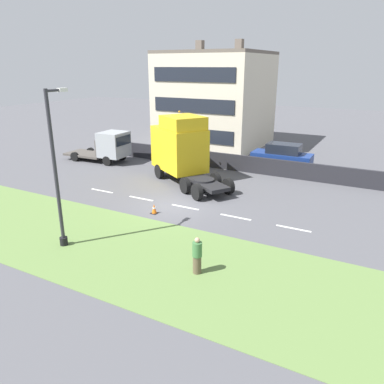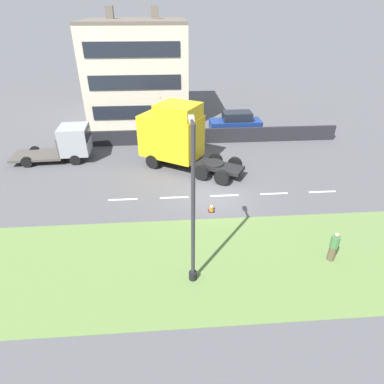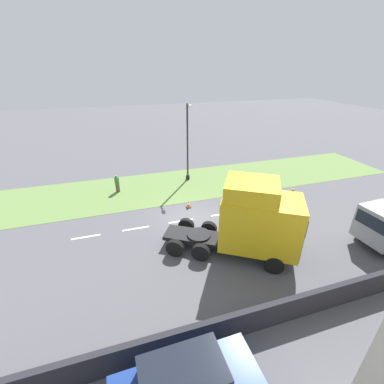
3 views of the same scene
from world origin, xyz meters
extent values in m
plane|color=#515156|center=(0.00, 0.00, 0.00)|extent=(120.00, 120.00, 0.00)
cube|color=#607F42|center=(-6.00, 0.00, 0.01)|extent=(7.00, 44.00, 0.01)
cube|color=white|center=(0.00, -7.10, 0.00)|extent=(0.16, 1.80, 0.00)
cube|color=white|center=(0.00, -3.90, 0.00)|extent=(0.16, 1.80, 0.00)
cube|color=white|center=(0.00, -0.70, 0.00)|extent=(0.16, 1.80, 0.00)
cube|color=white|center=(0.00, 2.50, 0.00)|extent=(0.16, 1.80, 0.00)
cube|color=white|center=(0.00, 5.70, 0.00)|extent=(0.16, 1.80, 0.00)
cube|color=#232328|center=(9.00, 0.00, 0.64)|extent=(0.25, 24.00, 1.28)
cube|color=black|center=(3.94, 1.07, 0.67)|extent=(5.20, 7.20, 0.24)
cube|color=gold|center=(4.84, 2.52, 2.28)|extent=(4.38, 4.90, 2.98)
cube|color=black|center=(5.96, 4.32, 1.62)|extent=(1.88, 1.20, 1.67)
cube|color=black|center=(5.96, 4.32, 2.93)|extent=(1.99, 1.27, 0.95)
cube|color=gold|center=(4.51, 1.99, 4.21)|extent=(3.50, 3.59, 0.90)
sphere|color=orange|center=(6.10, 3.21, 4.73)|extent=(0.14, 0.14, 0.14)
cylinder|color=black|center=(3.04, -0.39, 0.85)|extent=(1.94, 1.94, 0.12)
cylinder|color=black|center=(4.34, 3.95, 0.52)|extent=(0.82, 1.05, 1.04)
cylinder|color=black|center=(6.35, 2.70, 0.52)|extent=(0.82, 1.05, 1.04)
cylinder|color=black|center=(2.24, 0.56, 0.52)|extent=(0.82, 1.05, 1.04)
cylinder|color=black|center=(4.25, -0.69, 0.52)|extent=(0.82, 1.05, 1.04)
cylinder|color=black|center=(1.44, -0.73, 0.52)|extent=(0.82, 1.05, 1.04)
cylinder|color=black|center=(3.45, -1.98, 0.52)|extent=(0.82, 1.05, 1.04)
cube|color=#999EA3|center=(6.35, 9.82, 1.62)|extent=(2.31, 2.13, 2.07)
cube|color=black|center=(6.40, 8.78, 2.03)|extent=(1.96, 0.13, 0.75)
cylinder|color=black|center=(5.32, 9.78, 0.40)|extent=(0.27, 0.81, 0.80)
cube|color=black|center=(10.78, -3.51, 1.78)|extent=(1.60, 2.57, 0.75)
cylinder|color=black|center=(9.89, -1.91, 0.32)|extent=(0.21, 0.64, 0.64)
cylinder|color=black|center=(-6.98, 1.86, 0.20)|extent=(0.36, 0.36, 0.40)
cylinder|color=#2D2D33|center=(-6.98, 1.86, 3.54)|extent=(0.16, 0.16, 7.07)
cylinder|color=#2D2D33|center=(-6.53, 1.86, 6.97)|extent=(0.90, 0.11, 0.11)
cube|color=silver|center=(-6.08, 1.86, 6.97)|extent=(0.44, 0.20, 0.16)
cylinder|color=brown|center=(-6.22, -4.76, 0.38)|extent=(0.34, 0.34, 0.76)
cylinder|color=#3F723F|center=(-6.22, -4.76, 1.06)|extent=(0.39, 0.39, 0.60)
sphere|color=tan|center=(-6.22, -4.76, 1.47)|extent=(0.21, 0.21, 0.21)
cube|color=black|center=(-1.69, 0.36, 0.01)|extent=(0.36, 0.36, 0.03)
cone|color=orange|center=(-1.69, 0.36, 0.31)|extent=(0.28, 0.28, 0.55)
cylinder|color=white|center=(-1.69, 0.36, 0.33)|extent=(0.17, 0.17, 0.07)
camera|label=1|loc=(-17.98, -10.89, 7.97)|focal=35.00mm
camera|label=2|loc=(-17.23, 2.67, 10.50)|focal=30.00mm
camera|label=3|loc=(15.03, -4.55, 10.03)|focal=24.00mm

